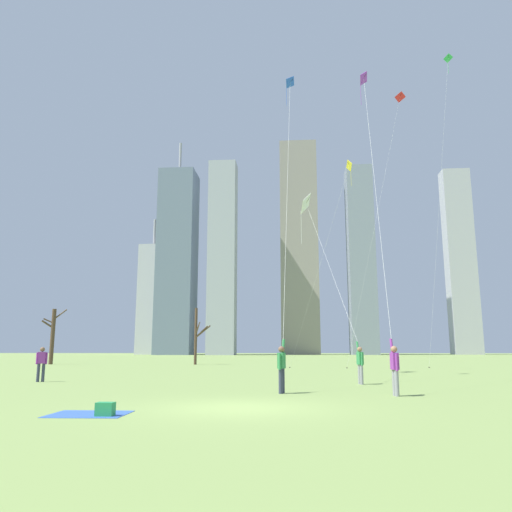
# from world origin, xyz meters

# --- Properties ---
(ground_plane) EXTENTS (400.00, 400.00, 0.00)m
(ground_plane) POSITION_xyz_m (0.00, 0.00, 0.00)
(ground_plane) COLOR #7A934C
(kite_flyer_foreground_left_purple) EXTENTS (1.13, 9.59, 16.91)m
(kite_flyer_foreground_left_purple) POSITION_xyz_m (4.87, 4.77, 2.79)
(kite_flyer_foreground_left_purple) COLOR gray
(kite_flyer_foreground_left_purple) RESTS_ON ground
(kite_flyer_far_back_blue) EXTENTS (0.79, 11.16, 18.13)m
(kite_flyer_far_back_blue) POSITION_xyz_m (1.07, 5.61, 2.88)
(kite_flyer_far_back_blue) COLOR #33384C
(kite_flyer_far_back_blue) RESTS_ON ground
(kite_flyer_midfield_center_white) EXTENTS (2.49, 10.75, 11.91)m
(kite_flyer_midfield_center_white) POSITION_xyz_m (3.81, 11.93, 3.70)
(kite_flyer_midfield_center_white) COLOR gray
(kite_flyer_midfield_center_white) RESTS_ON ground
(bystander_strolling_midfield) EXTENTS (0.48, 0.31, 1.62)m
(bystander_strolling_midfield) POSITION_xyz_m (-10.52, 9.86, 0.90)
(bystander_strolling_midfield) COLOR #33384C
(bystander_strolling_midfield) RESTS_ON ground
(distant_kite_drifting_left_red) EXTENTS (6.82, 3.57, 25.86)m
(distant_kite_drifting_left_red) POSITION_xyz_m (11.26, 31.47, 22.85)
(distant_kite_drifting_left_red) COLOR red
(distant_kite_drifting_left_red) RESTS_ON ground
(distant_kite_drifting_right_green) EXTENTS (4.10, 0.63, 28.79)m
(distant_kite_drifting_right_green) POSITION_xyz_m (15.68, 30.36, 24.40)
(distant_kite_drifting_right_green) COLOR green
(distant_kite_drifting_right_green) RESTS_ON ground
(distant_kite_high_overhead_yellow) EXTENTS (5.12, 5.37, 16.10)m
(distant_kite_high_overhead_yellow) POSITION_xyz_m (5.40, 24.63, 14.01)
(distant_kite_high_overhead_yellow) COLOR yellow
(distant_kite_high_overhead_yellow) RESTS_ON ground
(picnic_spot) EXTENTS (1.84, 1.45, 0.31)m
(picnic_spot) POSITION_xyz_m (-3.07, -1.79, 0.09)
(picnic_spot) COLOR #3359B2
(picnic_spot) RESTS_ON ground
(bare_tree_far_right_edge) EXTENTS (1.79, 1.12, 5.72)m
(bare_tree_far_right_edge) POSITION_xyz_m (-8.56, 37.65, 2.95)
(bare_tree_far_right_edge) COLOR #4C3828
(bare_tree_far_right_edge) RESTS_ON ground
(bare_tree_rightmost) EXTENTS (2.29, 1.18, 5.73)m
(bare_tree_rightmost) POSITION_xyz_m (-23.69, 37.32, 3.00)
(bare_tree_rightmost) COLOR #4C3828
(bare_tree_rightmost) RESTS_ON ground
(skyline_squat_block) EXTENTS (11.44, 8.96, 66.21)m
(skyline_squat_block) POSITION_xyz_m (3.10, 139.19, 33.10)
(skyline_squat_block) COLOR gray
(skyline_squat_block) RESTS_ON ground
(skyline_short_annex) EXTENTS (7.84, 6.65, 55.84)m
(skyline_short_annex) POSITION_xyz_m (-19.10, 126.60, 27.92)
(skyline_short_annex) COLOR #9EA3AD
(skyline_short_annex) RESTS_ON ground
(skyline_slender_spire) EXTENTS (6.67, 11.13, 43.30)m
(skyline_slender_spire) POSITION_xyz_m (-43.70, 141.93, 17.05)
(skyline_slender_spire) COLOR #B2B2B7
(skyline_slender_spire) RESTS_ON ground
(skyline_mid_tower_left) EXTENTS (10.50, 10.80, 64.60)m
(skyline_mid_tower_left) POSITION_xyz_m (-33.23, 130.71, 27.41)
(skyline_mid_tower_left) COLOR slate
(skyline_mid_tower_left) RESTS_ON ground
(skyline_wide_slab) EXTENTS (7.74, 8.43, 56.85)m
(skyline_wide_slab) POSITION_xyz_m (21.59, 136.76, 28.43)
(skyline_wide_slab) COLOR gray
(skyline_wide_slab) RESTS_ON ground
(skyline_mid_tower_right) EXTENTS (8.39, 5.71, 58.41)m
(skyline_mid_tower_right) POSITION_xyz_m (53.46, 145.52, 29.20)
(skyline_mid_tower_right) COLOR #B2B2B7
(skyline_mid_tower_right) RESTS_ON ground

